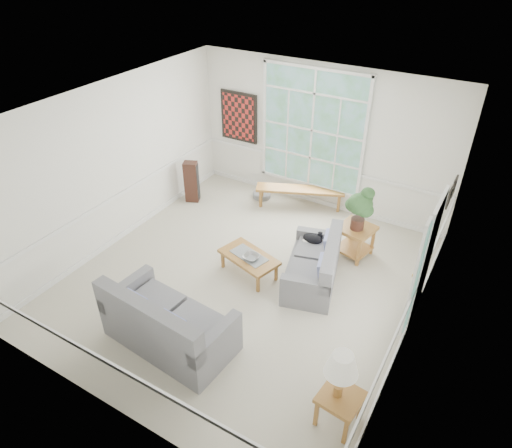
{
  "coord_description": "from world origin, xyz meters",
  "views": [
    {
      "loc": [
        3.23,
        -5.14,
        5.15
      ],
      "look_at": [
        0.1,
        0.2,
        1.05
      ],
      "focal_mm": 32.0,
      "sensor_mm": 36.0,
      "label": 1
    }
  ],
  "objects_px": {
    "end_table": "(355,241)",
    "coffee_table": "(249,265)",
    "loveseat_front": "(169,316)",
    "side_table": "(339,409)",
    "loveseat_right": "(312,262)"
  },
  "relations": [
    {
      "from": "end_table",
      "to": "side_table",
      "type": "distance_m",
      "value": 3.51
    },
    {
      "from": "loveseat_right",
      "to": "end_table",
      "type": "xyz_separation_m",
      "value": [
        0.35,
        1.09,
        -0.11
      ]
    },
    {
      "from": "coffee_table",
      "to": "loveseat_front",
      "type": "bearing_deg",
      "value": -79.15
    },
    {
      "from": "loveseat_front",
      "to": "side_table",
      "type": "relative_size",
      "value": 3.75
    },
    {
      "from": "loveseat_right",
      "to": "side_table",
      "type": "height_order",
      "value": "loveseat_right"
    },
    {
      "from": "loveseat_right",
      "to": "coffee_table",
      "type": "bearing_deg",
      "value": -175.31
    },
    {
      "from": "side_table",
      "to": "coffee_table",
      "type": "bearing_deg",
      "value": 141.91
    },
    {
      "from": "loveseat_front",
      "to": "end_table",
      "type": "height_order",
      "value": "loveseat_front"
    },
    {
      "from": "loveseat_front",
      "to": "coffee_table",
      "type": "relative_size",
      "value": 1.81
    },
    {
      "from": "loveseat_front",
      "to": "coffee_table",
      "type": "xyz_separation_m",
      "value": [
        0.17,
        1.9,
        -0.31
      ]
    },
    {
      "from": "coffee_table",
      "to": "loveseat_right",
      "type": "bearing_deg",
      "value": 35.98
    },
    {
      "from": "coffee_table",
      "to": "side_table",
      "type": "bearing_deg",
      "value": -22.1
    },
    {
      "from": "end_table",
      "to": "coffee_table",
      "type": "bearing_deg",
      "value": -133.31
    },
    {
      "from": "loveseat_right",
      "to": "coffee_table",
      "type": "xyz_separation_m",
      "value": [
        -1.02,
        -0.37,
        -0.22
      ]
    },
    {
      "from": "loveseat_right",
      "to": "end_table",
      "type": "relative_size",
      "value": 2.55
    }
  ]
}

